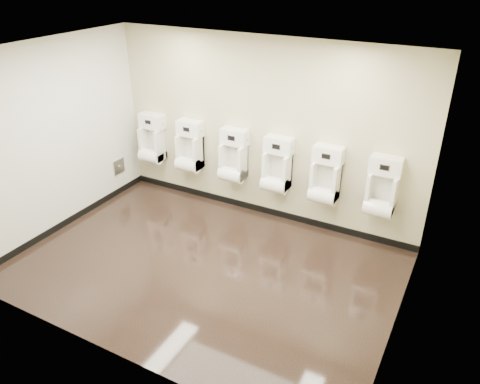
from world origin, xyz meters
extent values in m
cube|color=black|center=(0.00, 0.00, 0.00)|extent=(5.00, 3.50, 0.00)
cube|color=white|center=(0.00, 0.00, 2.80)|extent=(5.00, 3.50, 0.00)
cube|color=#C1BC94|center=(0.00, 1.75, 1.40)|extent=(5.00, 0.02, 2.80)
cube|color=#C1BC94|center=(0.00, -1.75, 1.40)|extent=(5.00, 0.02, 2.80)
cube|color=#C1BC94|center=(-2.50, 0.00, 1.40)|extent=(0.02, 3.50, 2.80)
cube|color=#C1BC94|center=(2.50, 0.00, 1.40)|extent=(0.02, 3.50, 2.80)
cube|color=white|center=(-2.50, 0.00, 1.40)|extent=(0.01, 3.50, 2.80)
cube|color=black|center=(0.00, 1.74, 0.05)|extent=(5.00, 0.02, 0.10)
cube|color=black|center=(-2.49, 0.00, 0.05)|extent=(0.02, 3.50, 0.10)
cube|color=#9E9EA3|center=(-2.48, 1.20, 0.50)|extent=(0.03, 0.25, 0.25)
cylinder|color=silver|center=(-2.46, 1.20, 0.50)|extent=(0.02, 0.04, 0.04)
cube|color=white|center=(-2.03, 1.61, 0.86)|extent=(0.39, 0.28, 0.55)
cube|color=silver|center=(-2.03, 1.70, 0.90)|extent=(0.29, 0.01, 0.43)
cylinder|color=white|center=(-2.03, 1.53, 0.66)|extent=(0.39, 0.24, 0.24)
cube|color=white|center=(-2.03, 1.65, 1.25)|extent=(0.43, 0.21, 0.24)
cube|color=black|center=(-2.03, 1.54, 1.27)|extent=(0.11, 0.01, 0.06)
cube|color=silver|center=(-2.03, 1.54, 1.27)|extent=(0.13, 0.01, 0.08)
cylinder|color=silver|center=(-1.81, 1.65, 1.25)|extent=(0.01, 0.03, 0.03)
cube|color=white|center=(-1.26, 1.61, 0.86)|extent=(0.39, 0.28, 0.55)
cube|color=silver|center=(-1.26, 1.70, 0.90)|extent=(0.29, 0.01, 0.43)
cylinder|color=white|center=(-1.26, 1.53, 0.66)|extent=(0.39, 0.24, 0.24)
cube|color=white|center=(-1.26, 1.65, 1.25)|extent=(0.43, 0.21, 0.24)
cube|color=black|center=(-1.26, 1.54, 1.27)|extent=(0.11, 0.01, 0.06)
cube|color=silver|center=(-1.26, 1.54, 1.27)|extent=(0.13, 0.01, 0.08)
cylinder|color=silver|center=(-1.04, 1.65, 1.25)|extent=(0.01, 0.03, 0.03)
cube|color=white|center=(-0.43, 1.61, 0.86)|extent=(0.39, 0.28, 0.55)
cube|color=silver|center=(-0.43, 1.70, 0.90)|extent=(0.29, 0.01, 0.43)
cylinder|color=white|center=(-0.43, 1.53, 0.66)|extent=(0.39, 0.24, 0.24)
cube|color=white|center=(-0.43, 1.65, 1.25)|extent=(0.43, 0.21, 0.24)
cube|color=black|center=(-0.43, 1.54, 1.27)|extent=(0.11, 0.01, 0.06)
cube|color=silver|center=(-0.43, 1.54, 1.27)|extent=(0.13, 0.01, 0.08)
cylinder|color=silver|center=(-0.21, 1.65, 1.25)|extent=(0.01, 0.03, 0.03)
cube|color=white|center=(0.32, 1.61, 0.86)|extent=(0.39, 0.28, 0.55)
cube|color=silver|center=(0.32, 1.70, 0.90)|extent=(0.29, 0.01, 0.43)
cylinder|color=white|center=(0.32, 1.53, 0.66)|extent=(0.39, 0.24, 0.24)
cube|color=white|center=(0.32, 1.65, 1.25)|extent=(0.43, 0.21, 0.24)
cube|color=black|center=(0.32, 1.54, 1.27)|extent=(0.11, 0.01, 0.06)
cube|color=silver|center=(0.32, 1.54, 1.27)|extent=(0.13, 0.01, 0.08)
cylinder|color=silver|center=(0.54, 1.65, 1.25)|extent=(0.01, 0.03, 0.03)
cube|color=white|center=(1.08, 1.61, 0.86)|extent=(0.39, 0.28, 0.55)
cube|color=silver|center=(1.08, 1.70, 0.90)|extent=(0.29, 0.01, 0.43)
cylinder|color=white|center=(1.08, 1.53, 0.66)|extent=(0.39, 0.24, 0.24)
cube|color=white|center=(1.08, 1.65, 1.25)|extent=(0.43, 0.21, 0.24)
cube|color=black|center=(1.08, 1.54, 1.27)|extent=(0.11, 0.01, 0.06)
cube|color=silver|center=(1.08, 1.54, 1.27)|extent=(0.13, 0.01, 0.08)
cylinder|color=silver|center=(1.31, 1.65, 1.25)|extent=(0.01, 0.03, 0.03)
cube|color=white|center=(1.89, 1.61, 0.86)|extent=(0.39, 0.28, 0.55)
cube|color=silver|center=(1.89, 1.70, 0.90)|extent=(0.29, 0.01, 0.43)
cylinder|color=white|center=(1.89, 1.53, 0.66)|extent=(0.39, 0.24, 0.24)
cube|color=white|center=(1.89, 1.65, 1.25)|extent=(0.43, 0.21, 0.24)
cube|color=black|center=(1.89, 1.54, 1.27)|extent=(0.11, 0.01, 0.06)
cube|color=silver|center=(1.89, 1.54, 1.27)|extent=(0.13, 0.01, 0.08)
cylinder|color=silver|center=(2.11, 1.65, 1.25)|extent=(0.01, 0.03, 0.03)
camera|label=1|loc=(2.88, -4.32, 3.80)|focal=35.00mm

